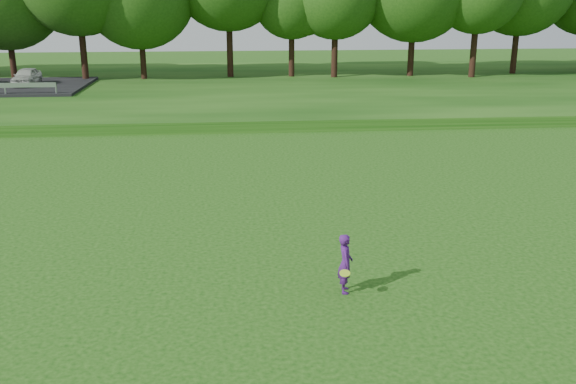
{
  "coord_description": "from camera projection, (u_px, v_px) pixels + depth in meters",
  "views": [
    {
      "loc": [
        -1.94,
        -13.46,
        6.81
      ],
      "look_at": [
        -0.32,
        4.36,
        1.3
      ],
      "focal_mm": 40.0,
      "sensor_mm": 36.0,
      "label": 1
    }
  ],
  "objects": [
    {
      "name": "ground",
      "position": [
        318.0,
        299.0,
        14.99
      ],
      "size": [
        140.0,
        140.0,
        0.0
      ],
      "primitive_type": "plane",
      "color": "#133F0C",
      "rests_on": "ground"
    },
    {
      "name": "berm",
      "position": [
        256.0,
        87.0,
        47.26
      ],
      "size": [
        130.0,
        30.0,
        0.6
      ],
      "primitive_type": "cube",
      "color": "#133F0C",
      "rests_on": "ground"
    },
    {
      "name": "woman",
      "position": [
        345.0,
        263.0,
        15.18
      ],
      "size": [
        0.41,
        0.88,
        1.46
      ],
      "color": "#491769",
      "rests_on": "ground"
    },
    {
      "name": "walking_path",
      "position": [
        267.0,
        129.0,
        34.02
      ],
      "size": [
        130.0,
        1.6,
        0.04
      ],
      "primitive_type": "cube",
      "color": "gray",
      "rests_on": "ground"
    }
  ]
}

